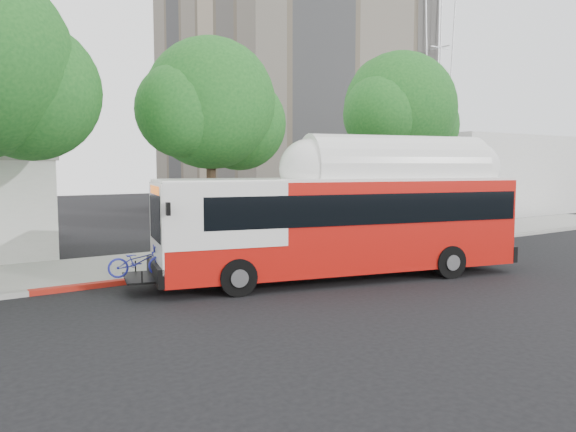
% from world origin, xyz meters
% --- Properties ---
extents(ground, '(120.00, 120.00, 0.00)m').
position_xyz_m(ground, '(0.00, 0.00, 0.00)').
color(ground, black).
rests_on(ground, ground).
extents(sidewalk, '(60.00, 5.00, 0.15)m').
position_xyz_m(sidewalk, '(0.00, 6.50, 0.07)').
color(sidewalk, gray).
rests_on(sidewalk, ground).
extents(curb_strip, '(60.00, 0.30, 0.15)m').
position_xyz_m(curb_strip, '(0.00, 3.90, 0.07)').
color(curb_strip, gray).
rests_on(curb_strip, ground).
extents(red_curb_segment, '(10.00, 0.32, 0.16)m').
position_xyz_m(red_curb_segment, '(-3.00, 3.90, 0.08)').
color(red_curb_segment, '#9D1B11').
rests_on(red_curb_segment, ground).
extents(street_tree_mid, '(5.75, 5.00, 8.62)m').
position_xyz_m(street_tree_mid, '(-0.59, 6.06, 5.91)').
color(street_tree_mid, '#2D2116').
rests_on(street_tree_mid, ground).
extents(street_tree_right, '(6.21, 5.40, 9.18)m').
position_xyz_m(street_tree_right, '(9.44, 5.86, 6.26)').
color(street_tree_right, '#2D2116').
rests_on(street_tree_right, ground).
extents(apartment_tower, '(18.00, 18.00, 37.00)m').
position_xyz_m(apartment_tower, '(18.00, 28.00, 17.62)').
color(apartment_tower, gray).
rests_on(apartment_tower, ground).
extents(horizon_block, '(20.00, 12.00, 6.00)m').
position_xyz_m(horizon_block, '(30.00, 16.00, 3.00)').
color(horizon_block, silver).
rests_on(horizon_block, ground).
extents(transit_bus, '(13.14, 5.44, 3.84)m').
position_xyz_m(transit_bus, '(1.17, 0.62, 1.79)').
color(transit_bus, red).
rests_on(transit_bus, ground).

